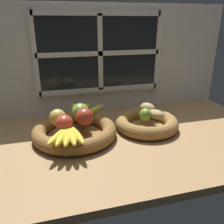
{
  "coord_description": "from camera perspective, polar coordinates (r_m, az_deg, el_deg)",
  "views": [
    {
      "loc": [
        -26.84,
        -93.07,
        46.78
      ],
      "look_at": [
        -1.69,
        -1.33,
        9.88
      ],
      "focal_mm": 38.04,
      "sensor_mm": 36.0,
      "label": 1
    }
  ],
  "objects": [
    {
      "name": "ground_plane",
      "position": [
        1.08,
        0.68,
        -5.3
      ],
      "size": [
        140.0,
        90.0,
        3.0
      ],
      "primitive_type": "cube",
      "color": "#9E774C"
    },
    {
      "name": "back_wall",
      "position": [
        1.27,
        -3.04,
        12.62
      ],
      "size": [
        140.0,
        4.6,
        55.0
      ],
      "color": "silver",
      "rests_on": "ground_plane"
    },
    {
      "name": "fruit_bowl_left",
      "position": [
        1.02,
        -8.95,
        -4.61
      ],
      "size": [
        35.56,
        35.56,
        5.88
      ],
      "color": "brown",
      "rests_on": "ground_plane"
    },
    {
      "name": "fruit_bowl_right",
      "position": [
        1.1,
        8.3,
        -2.64
      ],
      "size": [
        28.78,
        28.78,
        5.88
      ],
      "color": "olive",
      "rests_on": "ground_plane"
    },
    {
      "name": "apple_green_back",
      "position": [
        1.03,
        -7.6,
        0.01
      ],
      "size": [
        7.75,
        7.75,
        7.75
      ],
      "primitive_type": "sphere",
      "color": "#7AA338",
      "rests_on": "fruit_bowl_left"
    },
    {
      "name": "apple_golden_left",
      "position": [
        1.0,
        -12.91,
        -1.36
      ],
      "size": [
        6.95,
        6.95,
        6.95
      ],
      "primitive_type": "sphere",
      "color": "gold",
      "rests_on": "fruit_bowl_left"
    },
    {
      "name": "apple_red_right",
      "position": [
        0.99,
        -6.57,
        -1.15
      ],
      "size": [
        7.24,
        7.24,
        7.24
      ],
      "primitive_type": "sphere",
      "color": "#B73828",
      "rests_on": "fruit_bowl_left"
    },
    {
      "name": "apple_red_front",
      "position": [
        0.94,
        -11.36,
        -2.7
      ],
      "size": [
        6.76,
        6.76,
        6.76
      ],
      "primitive_type": "sphere",
      "color": "#CC422D",
      "rests_on": "fruit_bowl_left"
    },
    {
      "name": "banana_bunch_front",
      "position": [
        0.89,
        -10.56,
        -5.45
      ],
      "size": [
        14.66,
        17.46,
        2.85
      ],
      "color": "yellow",
      "rests_on": "fruit_bowl_left"
    },
    {
      "name": "banana_bunch_back",
      "position": [
        1.12,
        -6.68,
        0.36
      ],
      "size": [
        17.14,
        20.31,
        2.87
      ],
      "color": "yellow",
      "rests_on": "fruit_bowl_left"
    },
    {
      "name": "potato_back",
      "position": [
        1.12,
        8.5,
        0.92
      ],
      "size": [
        8.72,
        9.29,
        5.05
      ],
      "primitive_type": "ellipsoid",
      "rotation": [
        0.0,
        0.0,
        2.18
      ],
      "color": "tan",
      "rests_on": "fruit_bowl_right"
    },
    {
      "name": "potato_small",
      "position": [
        1.07,
        10.53,
        -0.56
      ],
      "size": [
        9.01,
        9.55,
        4.01
      ],
      "primitive_type": "ellipsoid",
      "rotation": [
        0.0,
        0.0,
        5.32
      ],
      "color": "tan",
      "rests_on": "fruit_bowl_right"
    },
    {
      "name": "lime_near",
      "position": [
        1.04,
        8.02,
        -0.6
      ],
      "size": [
        5.48,
        5.48,
        5.48
      ],
      "primitive_type": "sphere",
      "color": "#6B9E33",
      "rests_on": "fruit_bowl_right"
    }
  ]
}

